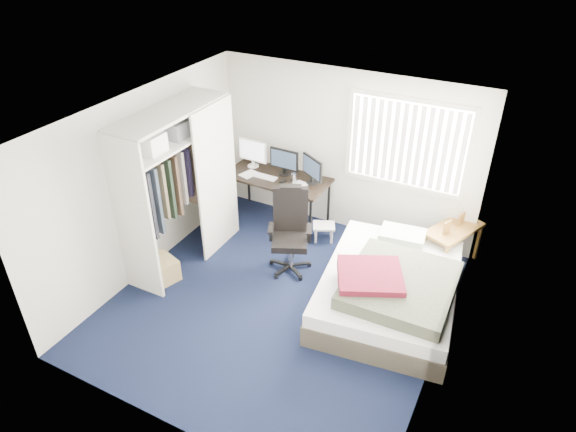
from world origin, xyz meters
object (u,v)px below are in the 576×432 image
Objects in this scene: office_chair at (290,238)px; bed at (390,288)px; nightstand at (454,232)px; desk at (278,175)px.

bed is (1.50, -0.18, -0.17)m from office_chair.
bed is at bearing -110.74° from nightstand.
office_chair is 1.52m from bed.
nightstand is 1.38m from bed.
nightstand is at bearing 28.79° from office_chair.
desk is at bearing 125.87° from office_chair.
nightstand is (1.98, 1.09, 0.06)m from office_chair.
desk is at bearing 152.06° from bed.
desk is 0.69× the size of bed.
nightstand is 0.41× the size of bed.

